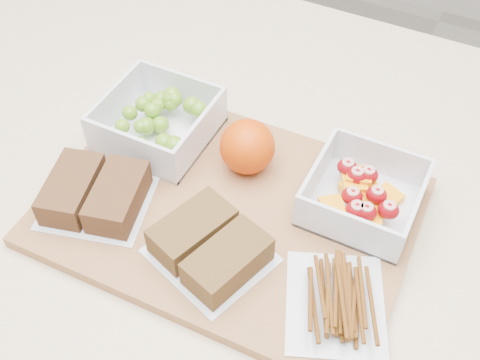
{
  "coord_description": "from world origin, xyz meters",
  "views": [
    {
      "loc": [
        0.23,
        -0.4,
        1.47
      ],
      "look_at": [
        0.02,
        0.02,
        0.93
      ],
      "focal_mm": 45.0,
      "sensor_mm": 36.0,
      "label": 1
    }
  ],
  "objects": [
    {
      "name": "pretzel_bag",
      "position": [
        0.18,
        -0.08,
        0.93
      ],
      "size": [
        0.14,
        0.15,
        0.03
      ],
      "color": "silver",
      "rests_on": "cutting_board"
    },
    {
      "name": "fruit_container",
      "position": [
        0.16,
        0.05,
        0.94
      ],
      "size": [
        0.12,
        0.12,
        0.05
      ],
      "color": "silver",
      "rests_on": "cutting_board"
    },
    {
      "name": "sandwich_bag_left",
      "position": [
        -0.12,
        -0.08,
        0.93
      ],
      "size": [
        0.14,
        0.13,
        0.04
      ],
      "color": "silver",
      "rests_on": "cutting_board"
    },
    {
      "name": "grape_container",
      "position": [
        -0.12,
        0.05,
        0.94
      ],
      "size": [
        0.13,
        0.13,
        0.06
      ],
      "color": "silver",
      "rests_on": "cutting_board"
    },
    {
      "name": "orange",
      "position": [
        0.01,
        0.05,
        0.95
      ],
      "size": [
        0.07,
        0.07,
        0.07
      ],
      "primitive_type": "sphere",
      "color": "#D34204",
      "rests_on": "cutting_board"
    },
    {
      "name": "cutting_board",
      "position": [
        0.02,
        -0.02,
        0.91
      ],
      "size": [
        0.43,
        0.31,
        0.02
      ],
      "primitive_type": "cube",
      "rotation": [
        0.0,
        0.0,
        0.02
      ],
      "color": "#9B6940",
      "rests_on": "counter"
    },
    {
      "name": "sandwich_bag_center",
      "position": [
        0.03,
        -0.09,
        0.93
      ],
      "size": [
        0.15,
        0.14,
        0.04
      ],
      "color": "silver",
      "rests_on": "cutting_board"
    },
    {
      "name": "counter",
      "position": [
        0.0,
        0.0,
        0.45
      ],
      "size": [
        1.2,
        0.9,
        0.9
      ],
      "primitive_type": "cube",
      "color": "beige",
      "rests_on": "ground"
    }
  ]
}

